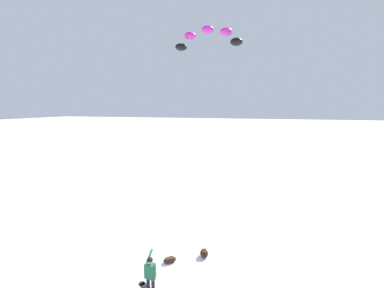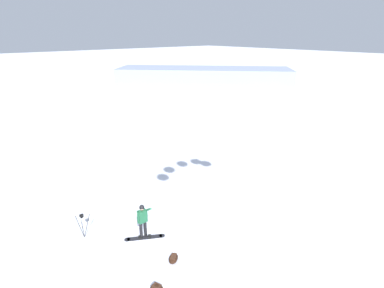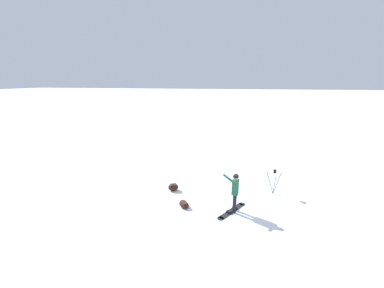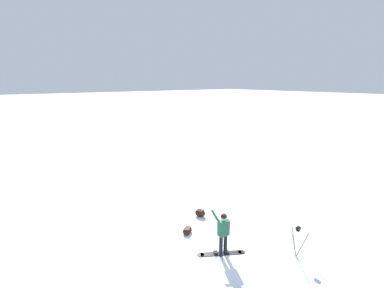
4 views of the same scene
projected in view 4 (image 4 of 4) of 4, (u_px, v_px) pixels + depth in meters
The scene contains 6 objects.
ground_plane at pixel (224, 247), 11.95m from camera, with size 300.00×300.00×0.00m, color white.
snowboarder at pixel (223, 230), 11.17m from camera, with size 0.67×0.47×1.72m.
snowboard at pixel (221, 253), 11.45m from camera, with size 1.10×1.63×0.10m.
gear_bag_large at pixel (187, 230), 12.98m from camera, with size 0.68×0.72×0.24m.
camera_tripod at pixel (298, 236), 11.07m from camera, with size 0.72×0.57×1.23m.
gear_bag_small at pixel (200, 213), 14.56m from camera, with size 0.62×0.56×0.35m.
Camera 4 is at (-7.73, 7.67, 6.54)m, focal length 27.92 mm.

